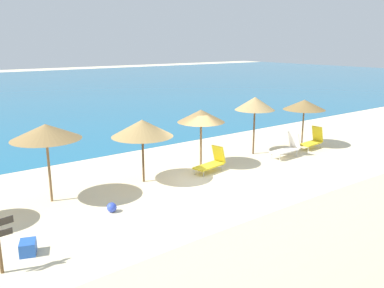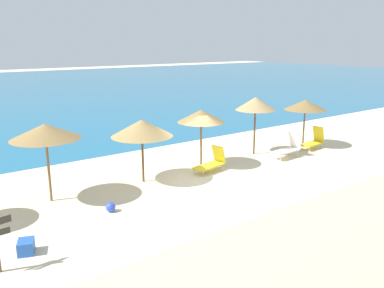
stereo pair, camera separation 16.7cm
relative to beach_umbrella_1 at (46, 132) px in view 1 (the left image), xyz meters
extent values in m
plane|color=beige|center=(5.79, -1.46, -2.61)|extent=(160.00, 160.00, 0.00)
cylinder|color=brown|center=(0.00, 0.00, -1.36)|extent=(0.09, 0.09, 2.49)
cone|color=olive|center=(0.00, 0.00, 0.01)|extent=(2.46, 2.46, 0.55)
cylinder|color=brown|center=(3.79, -0.16, -1.56)|extent=(0.09, 0.09, 2.10)
cone|color=#9E7F4C|center=(3.79, -0.16, -0.31)|extent=(2.52, 2.52, 0.69)
cylinder|color=brown|center=(6.98, 0.03, -1.46)|extent=(0.10, 0.10, 2.29)
cone|color=olive|center=(6.98, 0.03, -0.18)|extent=(2.17, 2.17, 0.57)
cylinder|color=brown|center=(10.57, 0.17, -1.37)|extent=(0.09, 0.09, 2.47)
cone|color=tan|center=(10.57, 0.17, 0.05)|extent=(2.04, 2.04, 0.66)
cylinder|color=brown|center=(13.89, -0.33, -1.49)|extent=(0.08, 0.08, 2.23)
cone|color=olive|center=(13.89, -0.33, -0.25)|extent=(2.29, 2.29, 0.54)
cube|color=white|center=(11.28, -1.31, -2.24)|extent=(1.61, 0.70, 0.07)
cube|color=white|center=(12.04, -1.27, -1.80)|extent=(0.37, 0.64, 0.86)
cylinder|color=silver|center=(10.60, -1.07, -2.44)|extent=(0.04, 0.04, 0.33)
cylinder|color=silver|center=(10.62, -1.60, -2.44)|extent=(0.04, 0.04, 0.33)
cylinder|color=silver|center=(11.95, -1.01, -2.44)|extent=(0.04, 0.04, 0.33)
cylinder|color=silver|center=(11.97, -1.54, -2.44)|extent=(0.04, 0.04, 0.33)
cube|color=yellow|center=(13.84, -0.95, -2.32)|extent=(1.43, 0.74, 0.07)
cube|color=yellow|center=(14.49, -0.89, -1.87)|extent=(0.34, 0.63, 0.88)
cylinder|color=silver|center=(13.23, -0.75, -2.48)|extent=(0.04, 0.04, 0.25)
cylinder|color=silver|center=(13.28, -1.26, -2.48)|extent=(0.04, 0.04, 0.25)
cylinder|color=silver|center=(14.40, -0.64, -2.48)|extent=(0.04, 0.04, 0.25)
cylinder|color=silver|center=(14.45, -1.16, -2.48)|extent=(0.04, 0.04, 0.25)
cube|color=yellow|center=(6.76, -0.82, -2.31)|extent=(1.60, 0.90, 0.07)
cube|color=yellow|center=(7.46, -0.68, -1.90)|extent=(0.41, 0.67, 0.80)
cylinder|color=silver|center=(6.08, -0.67, -2.48)|extent=(0.04, 0.04, 0.26)
cylinder|color=silver|center=(6.18, -1.20, -2.48)|extent=(0.04, 0.04, 0.26)
cylinder|color=silver|center=(7.34, -0.44, -2.48)|extent=(0.04, 0.04, 0.26)
cylinder|color=silver|center=(7.44, -0.96, -2.48)|extent=(0.04, 0.04, 0.26)
sphere|color=blue|center=(1.33, -2.23, -2.44)|extent=(0.34, 0.34, 0.34)
cube|color=blue|center=(-1.78, -3.44, -2.42)|extent=(0.58, 0.64, 0.38)
camera|label=1|loc=(-4.20, -14.20, 3.07)|focal=37.78mm
camera|label=2|loc=(-4.06, -14.30, 3.07)|focal=37.78mm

